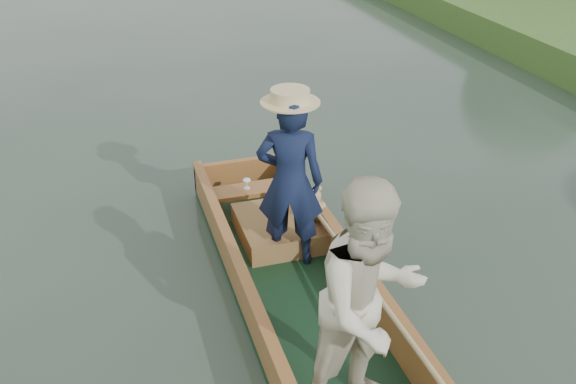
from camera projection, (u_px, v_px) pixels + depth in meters
name	position (u px, v px, depth m)	size (l,w,h in m)	color
ground	(308.00, 319.00, 5.58)	(120.00, 120.00, 0.00)	#283D30
punt	(324.00, 272.00, 5.07)	(1.12, 5.00, 1.91)	#13311B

